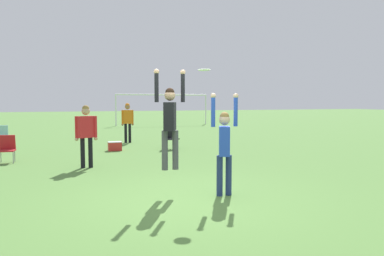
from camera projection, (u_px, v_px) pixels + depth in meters
name	position (u px, v px, depth m)	size (l,w,h in m)	color
ground_plane	(185.00, 198.00, 7.10)	(120.00, 120.00, 0.00)	#56843D
person_jumping	(170.00, 117.00, 7.26)	(0.63, 0.52, 1.95)	#4C4C51
person_defending	(224.00, 142.00, 7.24)	(0.58, 0.47, 1.99)	navy
frisbee	(204.00, 70.00, 7.09)	(0.23, 0.24, 0.03)	white
camping_chair_0	(7.00, 147.00, 11.18)	(0.48, 0.52, 0.82)	gray
camping_chair_1	(170.00, 136.00, 14.31)	(0.64, 0.69, 0.91)	gray
camping_chair_2	(0.00, 136.00, 14.29)	(0.54, 0.58, 0.91)	gray
person_spectator_near	(128.00, 119.00, 16.38)	(0.55, 0.23, 1.74)	black
person_spectator_far	(86.00, 130.00, 10.25)	(0.61, 0.38, 1.73)	black
cooler_box	(115.00, 146.00, 13.85)	(0.49, 0.34, 0.33)	red
soccer_goal	(163.00, 101.00, 28.21)	(7.10, 0.10, 2.35)	white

